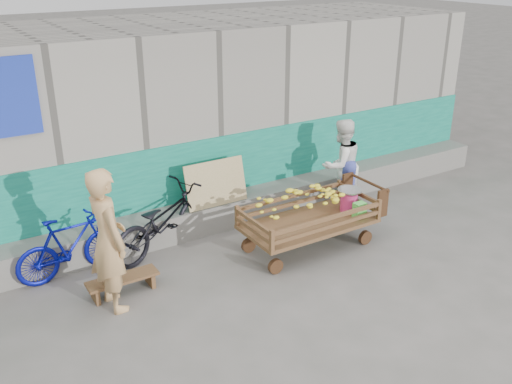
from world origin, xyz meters
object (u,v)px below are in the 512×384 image
woman (341,165)px  child (348,187)px  bench (123,281)px  bicycle_dark (163,221)px  vendor_man (108,240)px  banana_cart (307,211)px  bicycle_blue (71,246)px

woman → child: size_ratio=1.69×
bench → child: (4.06, 0.39, 0.30)m
woman → bicycle_dark: 3.17m
vendor_man → child: bearing=-87.4°
banana_cart → bench: (-2.71, 0.28, -0.45)m
banana_cart → vendor_man: vendor_man is taller
banana_cart → vendor_man: 2.91m
vendor_man → bicycle_blue: (-0.23, 0.98, -0.47)m
woman → bicycle_blue: (-4.48, 0.16, -0.34)m
child → bicycle_dark: bicycle_dark is taller
bicycle_dark → bicycle_blue: bicycle_dark is taller
child → bicycle_dark: 3.18m
vendor_man → banana_cart: bearing=-96.8°
child → woman: bearing=-119.8°
woman → bicycle_dark: (-3.15, 0.17, -0.30)m
bench → child: size_ratio=0.99×
banana_cart → bicycle_dark: size_ratio=1.15×
vendor_man → woman: bearing=-84.5°
bench → vendor_man: (-0.19, -0.21, 0.74)m
bench → child: 4.09m
bench → vendor_man: size_ratio=0.50×
bicycle_blue → banana_cart: bearing=-113.2°
banana_cart → woman: size_ratio=1.36×
bench → bicycle_blue: bicycle_blue is taller
woman → bicycle_blue: 4.50m
child → bicycle_dark: (-3.15, 0.39, 0.02)m
woman → child: 0.39m
woman → vendor_man: bearing=8.6°
banana_cart → child: (1.36, 0.67, -0.15)m
woman → bicycle_dark: woman is taller
child → bicycle_blue: 4.50m
bench → bicycle_dark: bearing=40.6°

